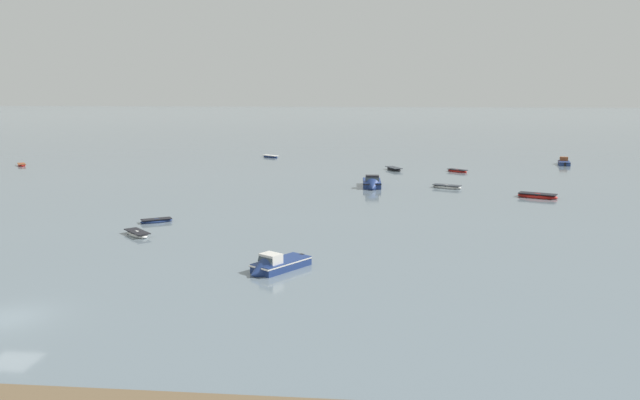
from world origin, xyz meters
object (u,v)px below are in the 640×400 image
object	(u,v)px
motorboat_moored_3	(273,267)
rowboat_moored_5	(457,171)
rowboat_moored_4	(537,196)
rowboat_moored_6	(270,157)
rowboat_moored_2	(22,165)
rowboat_moored_3	(137,234)
rowboat_moored_1	(447,187)
rowboat_moored_7	(156,221)
motorboat_moored_0	(564,163)
motorboat_moored_2	(372,185)
rowboat_moored_0	(394,169)

from	to	relation	value
motorboat_moored_3	rowboat_moored_5	world-z (taller)	motorboat_moored_3
rowboat_moored_4	rowboat_moored_6	size ratio (longest dim) A/B	1.33
rowboat_moored_2	motorboat_moored_3	size ratio (longest dim) A/B	0.63
rowboat_moored_3	rowboat_moored_1	bearing A→B (deg)	-88.27
rowboat_moored_1	rowboat_moored_7	xyz separation A→B (m)	(-28.68, -23.48, -0.03)
rowboat_moored_2	rowboat_moored_6	xyz separation A→B (m)	(37.38, 16.32, 0.01)
motorboat_moored_0	rowboat_moored_6	world-z (taller)	motorboat_moored_0
rowboat_moored_4	rowboat_moored_5	distance (m)	23.18
rowboat_moored_2	rowboat_moored_5	world-z (taller)	rowboat_moored_5
rowboat_moored_3	rowboat_moored_4	size ratio (longest dim) A/B	0.69
rowboat_moored_1	rowboat_moored_5	size ratio (longest dim) A/B	1.20
rowboat_moored_4	motorboat_moored_2	bearing A→B (deg)	7.42
rowboat_moored_2	rowboat_moored_5	distance (m)	68.40
motorboat_moored_0	rowboat_moored_0	size ratio (longest dim) A/B	1.21
rowboat_moored_0	rowboat_moored_3	size ratio (longest dim) A/B	1.27
rowboat_moored_2	rowboat_moored_4	distance (m)	78.37
motorboat_moored_2	rowboat_moored_2	bearing A→B (deg)	-109.69
motorboat_moored_2	rowboat_moored_1	bearing A→B (deg)	90.42
motorboat_moored_0	rowboat_moored_6	xyz separation A→B (m)	(-49.31, 5.86, -0.12)
rowboat_moored_1	rowboat_moored_5	distance (m)	16.36
rowboat_moored_5	rowboat_moored_6	xyz separation A→B (m)	(-31.01, 17.28, 0.01)
rowboat_moored_2	rowboat_moored_4	size ratio (longest dim) A/B	0.70
motorboat_moored_0	rowboat_moored_1	bearing A→B (deg)	152.81
motorboat_moored_0	motorboat_moored_3	xyz separation A→B (m)	(-36.54, -65.90, 0.02)
rowboat_moored_1	rowboat_moored_4	size ratio (longest dim) A/B	0.84
rowboat_moored_4	rowboat_moored_6	xyz separation A→B (m)	(-37.48, 39.54, -0.04)
rowboat_moored_4	rowboat_moored_7	size ratio (longest dim) A/B	1.53
rowboat_moored_2	rowboat_moored_7	distance (m)	54.64
motorboat_moored_0	rowboat_moored_1	xyz separation A→B (m)	(-21.35, -27.49, -0.11)
motorboat_moored_2	rowboat_moored_4	world-z (taller)	motorboat_moored_2
motorboat_moored_0	rowboat_moored_2	bearing A→B (deg)	107.51
rowboat_moored_2	rowboat_moored_3	size ratio (longest dim) A/B	1.01
rowboat_moored_4	rowboat_moored_0	bearing A→B (deg)	-31.59
rowboat_moored_3	rowboat_moored_7	world-z (taller)	rowboat_moored_3
rowboat_moored_1	motorboat_moored_2	size ratio (longest dim) A/B	0.61
motorboat_moored_3	rowboat_moored_5	bearing A→B (deg)	-163.79
motorboat_moored_3	rowboat_moored_6	distance (m)	72.88
rowboat_moored_0	rowboat_moored_6	size ratio (longest dim) A/B	1.17
rowboat_moored_6	rowboat_moored_7	distance (m)	56.83
rowboat_moored_3	rowboat_moored_4	distance (m)	44.19
rowboat_moored_5	motorboat_moored_2	bearing A→B (deg)	-85.27
rowboat_moored_3	motorboat_moored_3	bearing A→B (deg)	-169.53
motorboat_moored_2	rowboat_moored_5	distance (m)	20.59
rowboat_moored_2	motorboat_moored_2	world-z (taller)	motorboat_moored_2
rowboat_moored_4	motorboat_moored_3	size ratio (longest dim) A/B	0.91
rowboat_moored_0	motorboat_moored_2	size ratio (longest dim) A/B	0.64
motorboat_moored_2	motorboat_moored_3	bearing A→B (deg)	-11.29
rowboat_moored_2	rowboat_moored_4	xyz separation A→B (m)	(74.86, -23.22, 0.05)
rowboat_moored_0	motorboat_moored_3	size ratio (longest dim) A/B	0.80
rowboat_moored_5	rowboat_moored_6	size ratio (longest dim) A/B	0.93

